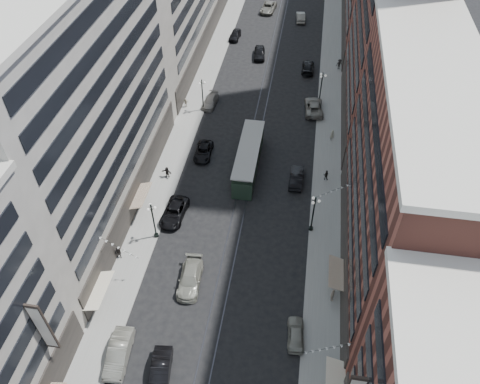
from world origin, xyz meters
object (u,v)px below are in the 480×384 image
Objects in this scene: lamppost_sw_mid at (202,94)px; car_2 at (174,212)px; lamppost_se_mid at (321,87)px; car_1 at (119,353)px; pedestrian_2 at (118,253)px; car_8 at (210,101)px; car_9 at (235,35)px; lamppost_se_far at (313,213)px; car_5 at (160,372)px; pedestrian_5 at (167,172)px; car_extra_1 at (190,278)px; pedestrian_8 at (332,135)px; car_extra_0 at (268,7)px; car_11 at (314,107)px; car_12 at (308,67)px; pedestrian_4 at (332,295)px; car_7 at (203,151)px; pedestrian_9 at (339,64)px; streetcar at (249,159)px; car_4 at (296,334)px; car_14 at (301,17)px; pedestrian_6 at (186,102)px; pedestrian_7 at (326,175)px; car_10 at (296,177)px; lamppost_sw_far at (153,220)px; car_13 at (259,53)px.

lamppost_sw_mid is 0.98× the size of car_2.
car_1 is (-17.60, -47.42, -2.20)m from lamppost_se_mid.
car_2 is at bearing 83.91° from car_1.
car_8 is at bearing 95.69° from pedestrian_2.
lamppost_sw_mid is 1.19× the size of car_9.
car_5 is (-13.11, -20.58, -2.26)m from lamppost_se_far.
car_9 reaches higher than car_8.
car_extra_1 is at bearing -53.31° from pedestrian_5.
pedestrian_5 is at bearing 161.78° from lamppost_se_far.
pedestrian_8 is 0.30× the size of car_extra_0.
car_8 is 16.82m from car_11.
car_5 is 0.97× the size of car_12.
pedestrian_2 is at bearing -90.98° from car_9.
car_7 is at bearing 45.35° from pedestrian_4.
car_1 is at bearing -87.82° from car_2.
pedestrian_9 is at bearing -50.18° from car_extra_0.
car_9 is at bearing -104.20° from car_extra_0.
streetcar reaches higher than pedestrian_9.
car_14 reaches higher than car_4.
pedestrian_6 reaches higher than car_11.
pedestrian_5 reaches higher than pedestrian_6.
pedestrian_5 is 1.05× the size of pedestrian_7.
streetcar reaches higher than car_8.
pedestrian_6 is 24.15m from pedestrian_8.
lamppost_sw_far is at bearing 39.03° from car_10.
streetcar is 7.07m from car_10.
car_13 is at bearing 130.27° from lamppost_se_mid.
car_4 is 0.87× the size of car_8.
pedestrian_8 reaches higher than car_13.
car_7 is 12.83m from car_8.
lamppost_se_mid reaches higher than pedestrian_5.
car_11 is (8.40, 15.39, -0.82)m from streetcar.
car_11 is at bearing 91.79° from lamppost_se_far.
lamppost_sw_mid reaches higher than car_11.
car_1 is 42.55m from pedestrian_8.
car_extra_0 is (-15.44, 22.97, -0.26)m from pedestrian_9.
streetcar is 8.22× the size of pedestrian_6.
car_1 is (-17.60, -19.42, -2.20)m from lamppost_se_far.
pedestrian_5 is (-22.55, 16.26, -0.07)m from pedestrian_4.
lamppost_se_far is (18.40, -23.00, 0.00)m from lamppost_sw_mid.
pedestrian_7 reaches higher than car_4.
lamppost_se_mid is 26.92m from car_9.
pedestrian_5 is (-1.49, -16.45, -2.13)m from lamppost_sw_mid.
car_11 is 1.20× the size of car_13.
car_2 is 17.13m from car_10.
lamppost_se_far reaches higher than car_extra_1.
pedestrian_4 is at bearing -129.52° from car_4.
pedestrian_5 is at bearing -95.16° from lamppost_sw_mid.
car_13 reaches higher than car_12.
lamppost_sw_mid reaches higher than pedestrian_4.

